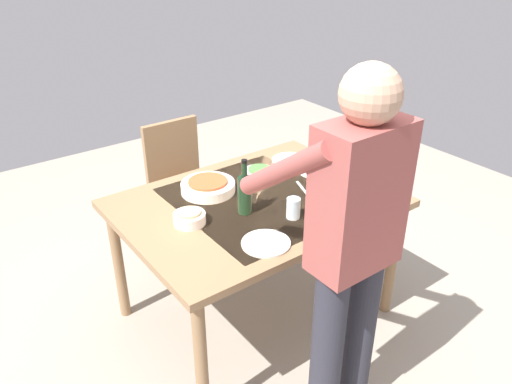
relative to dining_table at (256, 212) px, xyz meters
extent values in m
plane|color=#9E9384|center=(0.00, 0.00, -0.70)|extent=(6.00, 6.00, 0.00)
cube|color=#93704C|center=(0.00, 0.00, 0.05)|extent=(1.43, 1.05, 0.04)
cube|color=beige|center=(0.00, 0.00, 0.07)|extent=(0.78, 0.89, 0.00)
cylinder|color=#93704C|center=(-0.64, -0.46, -0.33)|extent=(0.06, 0.06, 0.73)
cylinder|color=#93704C|center=(0.64, -0.46, -0.33)|extent=(0.06, 0.06, 0.73)
cylinder|color=#93704C|center=(-0.64, 0.46, -0.33)|extent=(0.06, 0.06, 0.73)
cylinder|color=#93704C|center=(0.64, 0.46, -0.33)|extent=(0.06, 0.06, 0.73)
cube|color=brown|center=(-0.02, -0.83, -0.25)|extent=(0.40, 0.40, 0.04)
cube|color=#93704C|center=(-0.02, -1.01, 0.00)|extent=(0.40, 0.04, 0.45)
cylinder|color=#93704C|center=(-0.19, -1.00, -0.47)|extent=(0.04, 0.04, 0.43)
cylinder|color=#93704C|center=(0.15, -1.00, -0.47)|extent=(0.04, 0.04, 0.43)
cylinder|color=#93704C|center=(-0.19, -0.66, -0.47)|extent=(0.04, 0.04, 0.43)
cylinder|color=#93704C|center=(0.15, -0.66, -0.47)|extent=(0.04, 0.04, 0.43)
cylinder|color=#2D2D38|center=(0.22, 0.81, -0.26)|extent=(0.14, 0.14, 0.88)
cylinder|color=#2D2D38|center=(0.02, 0.81, -0.26)|extent=(0.14, 0.14, 0.88)
cube|color=#9E4C47|center=(0.12, 0.81, 0.48)|extent=(0.36, 0.20, 0.60)
sphere|color=tan|center=(0.12, 0.81, 0.88)|extent=(0.22, 0.22, 0.22)
cylinder|color=#9E4C47|center=(0.29, 0.57, 0.56)|extent=(0.08, 0.52, 0.40)
cylinder|color=#9E4C47|center=(-0.05, 0.57, 0.56)|extent=(0.08, 0.52, 0.40)
cylinder|color=black|center=(0.12, 0.07, 0.17)|extent=(0.07, 0.07, 0.20)
cylinder|color=black|center=(0.12, 0.07, 0.31)|extent=(0.03, 0.03, 0.08)
cylinder|color=black|center=(0.12, 0.07, 0.36)|extent=(0.03, 0.03, 0.02)
cylinder|color=white|center=(-0.47, 0.05, 0.08)|extent=(0.06, 0.06, 0.01)
cylinder|color=white|center=(-0.47, 0.05, 0.12)|extent=(0.01, 0.01, 0.07)
cone|color=white|center=(-0.47, 0.05, 0.19)|extent=(0.07, 0.07, 0.07)
cylinder|color=maroon|center=(-0.47, 0.05, 0.17)|extent=(0.03, 0.03, 0.03)
cylinder|color=silver|center=(-0.43, -0.07, 0.12)|extent=(0.08, 0.08, 0.09)
cylinder|color=silver|center=(-0.04, 0.25, 0.13)|extent=(0.07, 0.07, 0.11)
cylinder|color=silver|center=(-0.61, 0.11, 0.13)|extent=(0.06, 0.06, 0.11)
cylinder|color=white|center=(0.15, -0.24, 0.10)|extent=(0.30, 0.30, 0.05)
cylinder|color=#C6562D|center=(0.15, -0.24, 0.13)|extent=(0.22, 0.22, 0.03)
cylinder|color=white|center=(-0.17, -0.19, 0.10)|extent=(0.18, 0.18, 0.05)
cylinder|color=#4C843D|center=(-0.17, -0.19, 0.13)|extent=(0.13, 0.13, 0.03)
cylinder|color=white|center=(0.40, -0.01, 0.10)|extent=(0.16, 0.16, 0.05)
cylinder|color=tan|center=(0.40, -0.01, 0.13)|extent=(0.12, 0.12, 0.03)
cylinder|color=white|center=(0.21, 0.37, 0.08)|extent=(0.23, 0.23, 0.01)
cylinder|color=white|center=(-0.47, -0.28, 0.08)|extent=(0.23, 0.23, 0.01)
cube|color=silver|center=(-0.28, 0.06, 0.08)|extent=(0.08, 0.19, 0.00)
camera|label=1|loc=(1.41, 1.90, 1.39)|focal=35.40mm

